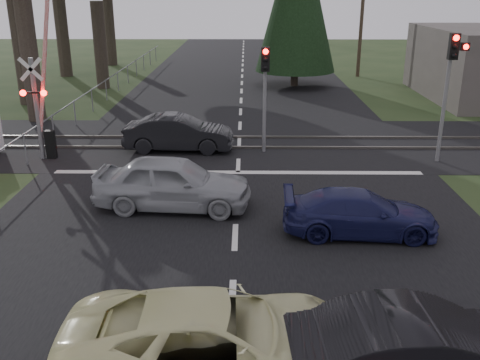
{
  "coord_description": "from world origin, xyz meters",
  "views": [
    {
      "loc": [
        0.27,
        -9.69,
        6.18
      ],
      "look_at": [
        0.12,
        3.83,
        1.3
      ],
      "focal_mm": 40.0,
      "sensor_mm": 36.0,
      "label": 1
    }
  ],
  "objects_px": {
    "utility_pole_far": "(318,1)",
    "dark_car_far": "(179,133)",
    "traffic_signal_center": "(265,82)",
    "blue_sedan": "(360,213)",
    "cream_coupe": "(216,341)",
    "crossing_signal": "(42,106)",
    "traffic_signal_right": "(451,73)",
    "dark_hatchback": "(424,354)",
    "silver_car": "(173,183)",
    "utility_pole_mid": "(362,9)"
  },
  "relations": [
    {
      "from": "utility_pole_far",
      "to": "dark_car_far",
      "type": "bearing_deg",
      "value": -103.89
    },
    {
      "from": "traffic_signal_right",
      "to": "traffic_signal_center",
      "type": "bearing_deg",
      "value": 169.59
    },
    {
      "from": "crossing_signal",
      "to": "utility_pole_mid",
      "type": "relative_size",
      "value": 0.77
    },
    {
      "from": "crossing_signal",
      "to": "dark_hatchback",
      "type": "bearing_deg",
      "value": -50.11
    },
    {
      "from": "utility_pole_mid",
      "to": "silver_car",
      "type": "xyz_separation_m",
      "value": [
        -10.36,
        -25.0,
        -3.94
      ]
    },
    {
      "from": "crossing_signal",
      "to": "dark_hatchback",
      "type": "relative_size",
      "value": 1.59
    },
    {
      "from": "blue_sedan",
      "to": "dark_car_far",
      "type": "relative_size",
      "value": 0.94
    },
    {
      "from": "dark_hatchback",
      "to": "dark_car_far",
      "type": "relative_size",
      "value": 1.02
    },
    {
      "from": "crossing_signal",
      "to": "utility_pole_far",
      "type": "bearing_deg",
      "value": 70.77
    },
    {
      "from": "utility_pole_mid",
      "to": "cream_coupe",
      "type": "xyz_separation_m",
      "value": [
        -8.7,
        -32.34,
        -4.01
      ]
    },
    {
      "from": "cream_coupe",
      "to": "traffic_signal_center",
      "type": "bearing_deg",
      "value": -6.83
    },
    {
      "from": "utility_pole_far",
      "to": "blue_sedan",
      "type": "bearing_deg",
      "value": -95.75
    },
    {
      "from": "utility_pole_far",
      "to": "silver_car",
      "type": "bearing_deg",
      "value": -101.71
    },
    {
      "from": "traffic_signal_center",
      "to": "crossing_signal",
      "type": "bearing_deg",
      "value": -173.85
    },
    {
      "from": "silver_car",
      "to": "crossing_signal",
      "type": "bearing_deg",
      "value": 53.34
    },
    {
      "from": "dark_car_far",
      "to": "utility_pole_mid",
      "type": "bearing_deg",
      "value": -27.76
    },
    {
      "from": "utility_pole_far",
      "to": "silver_car",
      "type": "relative_size",
      "value": 1.96
    },
    {
      "from": "traffic_signal_right",
      "to": "traffic_signal_center",
      "type": "distance_m",
      "value": 6.68
    },
    {
      "from": "blue_sedan",
      "to": "dark_car_far",
      "type": "bearing_deg",
      "value": 38.92
    },
    {
      "from": "traffic_signal_right",
      "to": "traffic_signal_center",
      "type": "xyz_separation_m",
      "value": [
        -6.55,
        1.2,
        -0.51
      ]
    },
    {
      "from": "traffic_signal_center",
      "to": "utility_pole_far",
      "type": "relative_size",
      "value": 0.46
    },
    {
      "from": "utility_pole_mid",
      "to": "utility_pole_far",
      "type": "distance_m",
      "value": 25.0
    },
    {
      "from": "utility_pole_far",
      "to": "crossing_signal",
      "type": "bearing_deg",
      "value": -109.23
    },
    {
      "from": "silver_car",
      "to": "dark_car_far",
      "type": "bearing_deg",
      "value": 10.0
    },
    {
      "from": "crossing_signal",
      "to": "silver_car",
      "type": "height_order",
      "value": "crossing_signal"
    },
    {
      "from": "traffic_signal_right",
      "to": "utility_pole_mid",
      "type": "xyz_separation_m",
      "value": [
        0.95,
        20.53,
        1.41
      ]
    },
    {
      "from": "dark_hatchback",
      "to": "dark_car_far",
      "type": "bearing_deg",
      "value": 18.62
    },
    {
      "from": "utility_pole_mid",
      "to": "utility_pole_far",
      "type": "relative_size",
      "value": 1.0
    },
    {
      "from": "traffic_signal_right",
      "to": "utility_pole_far",
      "type": "distance_m",
      "value": 45.56
    },
    {
      "from": "traffic_signal_right",
      "to": "crossing_signal",
      "type": "bearing_deg",
      "value": 178.79
    },
    {
      "from": "utility_pole_far",
      "to": "cream_coupe",
      "type": "bearing_deg",
      "value": -98.63
    },
    {
      "from": "traffic_signal_center",
      "to": "dark_hatchback",
      "type": "height_order",
      "value": "traffic_signal_center"
    },
    {
      "from": "traffic_signal_right",
      "to": "utility_pole_far",
      "type": "bearing_deg",
      "value": 88.8
    },
    {
      "from": "cream_coupe",
      "to": "dark_car_far",
      "type": "distance_m",
      "value": 13.45
    },
    {
      "from": "cream_coupe",
      "to": "dark_hatchback",
      "type": "bearing_deg",
      "value": -96.83
    },
    {
      "from": "utility_pole_mid",
      "to": "traffic_signal_center",
      "type": "bearing_deg",
      "value": -111.21
    },
    {
      "from": "utility_pole_mid",
      "to": "cream_coupe",
      "type": "distance_m",
      "value": 33.73
    },
    {
      "from": "crossing_signal",
      "to": "cream_coupe",
      "type": "height_order",
      "value": "crossing_signal"
    },
    {
      "from": "crossing_signal",
      "to": "utility_pole_mid",
      "type": "xyz_separation_m",
      "value": [
        15.77,
        20.21,
        2.67
      ]
    },
    {
      "from": "utility_pole_mid",
      "to": "silver_car",
      "type": "bearing_deg",
      "value": -112.51
    },
    {
      "from": "traffic_signal_center",
      "to": "silver_car",
      "type": "xyz_separation_m",
      "value": [
        -2.86,
        -5.68,
        -2.02
      ]
    },
    {
      "from": "traffic_signal_center",
      "to": "blue_sedan",
      "type": "height_order",
      "value": "traffic_signal_center"
    },
    {
      "from": "crossing_signal",
      "to": "traffic_signal_right",
      "type": "height_order",
      "value": "crossing_signal"
    },
    {
      "from": "traffic_signal_right",
      "to": "dark_car_far",
      "type": "bearing_deg",
      "value": 171.65
    },
    {
      "from": "utility_pole_mid",
      "to": "blue_sedan",
      "type": "relative_size",
      "value": 2.22
    },
    {
      "from": "cream_coupe",
      "to": "dark_car_far",
      "type": "xyz_separation_m",
      "value": [
        -2.2,
        13.27,
        -0.0
      ]
    },
    {
      "from": "utility_pole_far",
      "to": "dark_car_far",
      "type": "distance_m",
      "value": 45.57
    },
    {
      "from": "cream_coupe",
      "to": "silver_car",
      "type": "bearing_deg",
      "value": 11.21
    },
    {
      "from": "cream_coupe",
      "to": "dark_hatchback",
      "type": "distance_m",
      "value": 3.33
    },
    {
      "from": "silver_car",
      "to": "traffic_signal_center",
      "type": "bearing_deg",
      "value": -21.92
    }
  ]
}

